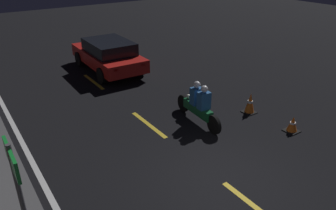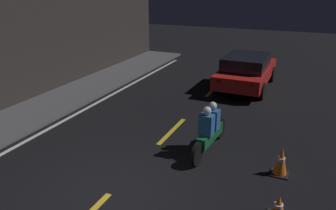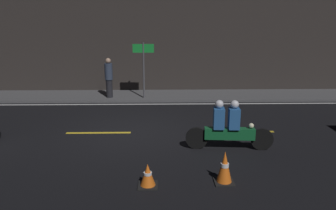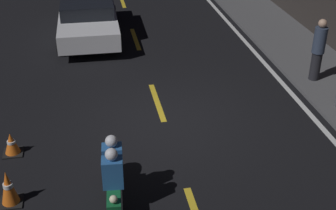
{
  "view_description": "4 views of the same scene",
  "coord_description": "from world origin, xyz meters",
  "px_view_note": "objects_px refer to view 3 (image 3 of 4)",
  "views": [
    {
      "loc": [
        -4.43,
        4.64,
        5.07
      ],
      "look_at": [
        2.86,
        -0.31,
        0.86
      ],
      "focal_mm": 35.0,
      "sensor_mm": 36.0,
      "label": 1
    },
    {
      "loc": [
        -4.95,
        -3.56,
        4.3
      ],
      "look_at": [
        2.49,
        -0.31,
        1.25
      ],
      "focal_mm": 35.0,
      "sensor_mm": 36.0,
      "label": 2
    },
    {
      "loc": [
        0.96,
        -9.69,
        3.37
      ],
      "look_at": [
        1.16,
        -0.16,
        0.93
      ],
      "focal_mm": 35.0,
      "sensor_mm": 36.0,
      "label": 3
    },
    {
      "loc": [
        9.4,
        -1.67,
        5.84
      ],
      "look_at": [
        1.44,
        -0.17,
        1.28
      ],
      "focal_mm": 50.0,
      "sensor_mm": 36.0,
      "label": 4
    }
  ],
  "objects_px": {
    "traffic_cone_near": "(148,175)",
    "shop_sign": "(143,59)",
    "motorcycle": "(227,127)",
    "traffic_cone_mid": "(225,167)",
    "pedestrian": "(109,78)"
  },
  "relations": [
    {
      "from": "traffic_cone_mid",
      "to": "motorcycle",
      "type": "bearing_deg",
      "value": 77.36
    },
    {
      "from": "traffic_cone_near",
      "to": "motorcycle",
      "type": "bearing_deg",
      "value": 44.39
    },
    {
      "from": "traffic_cone_near",
      "to": "shop_sign",
      "type": "height_order",
      "value": "shop_sign"
    },
    {
      "from": "motorcycle",
      "to": "shop_sign",
      "type": "bearing_deg",
      "value": 118.28
    },
    {
      "from": "motorcycle",
      "to": "traffic_cone_mid",
      "type": "relative_size",
      "value": 3.29
    },
    {
      "from": "motorcycle",
      "to": "traffic_cone_near",
      "type": "bearing_deg",
      "value": -131.1
    },
    {
      "from": "traffic_cone_mid",
      "to": "pedestrian",
      "type": "height_order",
      "value": "pedestrian"
    },
    {
      "from": "motorcycle",
      "to": "traffic_cone_mid",
      "type": "height_order",
      "value": "motorcycle"
    },
    {
      "from": "traffic_cone_mid",
      "to": "shop_sign",
      "type": "xyz_separation_m",
      "value": [
        -2.09,
        7.6,
        1.45
      ]
    },
    {
      "from": "pedestrian",
      "to": "shop_sign",
      "type": "distance_m",
      "value": 1.73
    },
    {
      "from": "motorcycle",
      "to": "shop_sign",
      "type": "xyz_separation_m",
      "value": [
        -2.51,
        5.71,
        1.16
      ]
    },
    {
      "from": "traffic_cone_near",
      "to": "traffic_cone_mid",
      "type": "relative_size",
      "value": 0.7
    },
    {
      "from": "motorcycle",
      "to": "pedestrian",
      "type": "relative_size",
      "value": 1.36
    },
    {
      "from": "motorcycle",
      "to": "shop_sign",
      "type": "relative_size",
      "value": 0.98
    },
    {
      "from": "traffic_cone_near",
      "to": "pedestrian",
      "type": "xyz_separation_m",
      "value": [
        -1.98,
        7.87,
        0.75
      ]
    }
  ]
}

